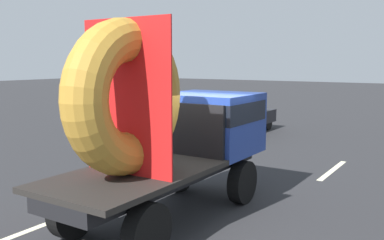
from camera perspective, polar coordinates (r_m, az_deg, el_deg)
ground_plane at (r=9.33m, az=-0.85°, el=-11.76°), size 120.00×120.00×0.00m
flatbed_truck at (r=8.56m, az=-2.51°, el=-0.81°), size 2.02×5.32×3.86m
distant_sedan at (r=18.96m, az=6.07°, el=0.59°), size 1.87×4.37×1.42m
lane_dash_left_near at (r=8.78m, az=-20.81°, el=-13.55°), size 0.16×2.28×0.01m
lane_dash_left_far at (r=14.52m, az=4.64°, el=-4.65°), size 0.16×2.56×0.01m
lane_dash_right_far at (r=13.12m, az=18.22°, el=-6.37°), size 0.16×2.63×0.01m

